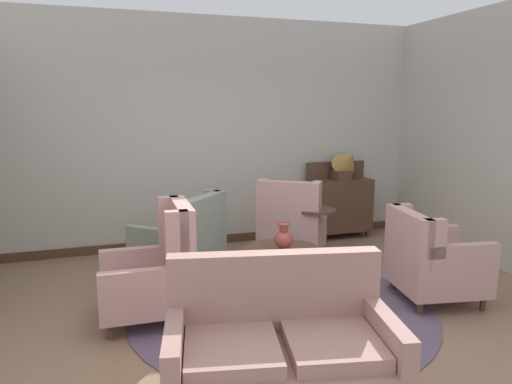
# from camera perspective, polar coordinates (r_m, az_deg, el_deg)

# --- Properties ---
(ground) EXTENTS (8.47, 8.47, 0.00)m
(ground) POSITION_cam_1_polar(r_m,az_deg,el_deg) (4.59, 4.47, -15.38)
(ground) COLOR #896B51
(wall_back) EXTENTS (6.21, 0.08, 3.19)m
(wall_back) POSITION_cam_1_polar(r_m,az_deg,el_deg) (6.81, -4.51, 7.00)
(wall_back) COLOR #BCB7AD
(wall_back) RESTS_ON ground
(wall_right) EXTENTS (0.08, 3.92, 3.19)m
(wall_right) POSITION_cam_1_polar(r_m,az_deg,el_deg) (6.58, 26.84, 5.81)
(wall_right) COLOR #BCB7AD
(wall_right) RESTS_ON ground
(baseboard_back) EXTENTS (6.05, 0.03, 0.12)m
(baseboard_back) POSITION_cam_1_polar(r_m,az_deg,el_deg) (7.02, -4.22, -5.64)
(baseboard_back) COLOR #4C3323
(baseboard_back) RESTS_ON ground
(area_rug) EXTENTS (2.98, 2.98, 0.01)m
(area_rug) POSITION_cam_1_polar(r_m,az_deg,el_deg) (4.84, 3.06, -13.87)
(area_rug) COLOR #5B4C60
(area_rug) RESTS_ON ground
(coffee_table) EXTENTS (0.82, 0.82, 0.53)m
(coffee_table) POSITION_cam_1_polar(r_m,az_deg,el_deg) (4.97, 3.14, -8.06)
(coffee_table) COLOR #4C3323
(coffee_table) RESTS_ON ground
(porcelain_vase) EXTENTS (0.20, 0.20, 0.29)m
(porcelain_vase) POSITION_cam_1_polar(r_m,az_deg,el_deg) (4.87, 3.34, -5.53)
(porcelain_vase) COLOR brown
(porcelain_vase) RESTS_ON coffee_table
(settee) EXTENTS (1.61, 1.07, 0.99)m
(settee) POSITION_cam_1_polar(r_m,az_deg,el_deg) (3.30, 2.95, -18.28)
(settee) COLOR tan
(settee) RESTS_ON ground
(armchair_near_sideboard) EXTENTS (1.10, 1.11, 1.08)m
(armchair_near_sideboard) POSITION_cam_1_polar(r_m,az_deg,el_deg) (6.14, 4.25, -4.21)
(armchair_near_sideboard) COLOR tan
(armchair_near_sideboard) RESTS_ON ground
(armchair_beside_settee) EXTENTS (0.94, 0.91, 0.95)m
(armchair_beside_settee) POSITION_cam_1_polar(r_m,az_deg,el_deg) (5.23, 20.27, -7.77)
(armchair_beside_settee) COLOR tan
(armchair_beside_settee) RESTS_ON ground
(armchair_near_window) EXTENTS (0.86, 0.79, 1.10)m
(armchair_near_window) POSITION_cam_1_polar(r_m,az_deg,el_deg) (4.60, -11.77, -9.36)
(armchair_near_window) COLOR tan
(armchair_near_window) RESTS_ON ground
(armchair_back_corner) EXTENTS (1.20, 1.19, 0.98)m
(armchair_back_corner) POSITION_cam_1_polar(r_m,az_deg,el_deg) (5.67, -8.66, -5.85)
(armchair_back_corner) COLOR gray
(armchair_back_corner) RESTS_ON ground
(side_table) EXTENTS (0.48, 0.48, 0.74)m
(side_table) POSITION_cam_1_polar(r_m,az_deg,el_deg) (5.97, 7.15, -4.78)
(side_table) COLOR #4C3323
(side_table) RESTS_ON ground
(sideboard) EXTENTS (0.96, 0.37, 1.14)m
(sideboard) POSITION_cam_1_polar(r_m,az_deg,el_deg) (7.33, 9.95, -1.45)
(sideboard) COLOR #4C3323
(sideboard) RESTS_ON ground
(gramophone) EXTENTS (0.39, 0.50, 0.56)m
(gramophone) POSITION_cam_1_polar(r_m,az_deg,el_deg) (7.17, 10.83, 3.56)
(gramophone) COLOR #4C3323
(gramophone) RESTS_ON sideboard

